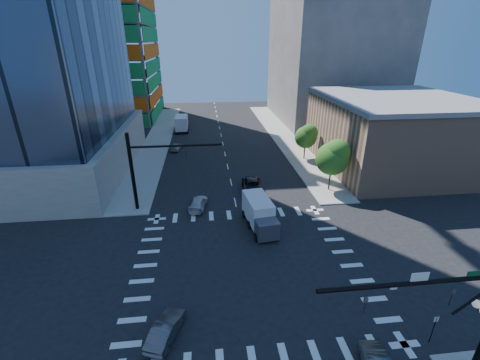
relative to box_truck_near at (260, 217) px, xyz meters
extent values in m
plane|color=black|center=(-2.03, -5.95, -1.34)|extent=(160.00, 160.00, 0.00)
cube|color=silver|center=(-2.03, -5.95, -1.34)|extent=(20.00, 20.00, 0.01)
cube|color=gray|center=(10.47, 34.05, -1.27)|extent=(5.00, 60.00, 0.15)
cube|color=gray|center=(-14.53, 34.05, -1.27)|extent=(5.00, 60.00, 0.15)
cube|color=gray|center=(-32.03, 19.05, 1.66)|extent=(30.00, 30.00, 6.00)
cube|color=#198A40|center=(-16.93, 56.05, 23.16)|extent=(0.12, 24.00, 49.00)
cube|color=#D1560C|center=(-29.53, 43.45, 23.16)|extent=(24.00, 0.12, 49.00)
cube|color=tan|center=(22.97, 16.05, 3.66)|extent=(20.00, 22.00, 10.00)
cube|color=slate|center=(22.97, 16.05, 8.96)|extent=(20.50, 22.50, 0.60)
cube|color=#5F5956|center=(24.97, 49.05, 12.66)|extent=(24.00, 30.00, 28.00)
cylinder|color=black|center=(4.47, -17.45, 6.21)|extent=(10.00, 0.24, 0.24)
cylinder|color=black|center=(8.07, -17.45, 5.11)|extent=(2.50, 0.14, 2.50)
imported|color=black|center=(6.47, -17.45, 5.11)|extent=(0.16, 0.20, 1.00)
imported|color=black|center=(1.97, -17.45, 5.11)|extent=(0.16, 0.20, 1.00)
cube|color=white|center=(4.47, -17.45, 6.56)|extent=(0.90, 0.04, 0.50)
cube|color=#0B5027|center=(7.47, -17.45, 6.51)|extent=(1.10, 0.04, 0.28)
sphere|color=white|center=(8.37, -17.20, 4.21)|extent=(0.44, 0.44, 0.44)
cylinder|color=black|center=(-13.53, 5.55, 3.31)|extent=(0.40, 0.40, 9.00)
cylinder|color=black|center=(-8.53, 5.55, 6.21)|extent=(10.00, 0.24, 0.24)
imported|color=black|center=(-7.53, 5.55, 5.11)|extent=(0.16, 0.20, 1.00)
cylinder|color=#382316|center=(10.47, 8.05, -0.05)|extent=(0.20, 0.20, 2.27)
sphere|color=#235316|center=(10.47, 8.05, 3.03)|extent=(4.16, 4.16, 4.16)
sphere|color=#3B7627|center=(10.87, 7.75, 4.01)|extent=(3.25, 3.25, 3.25)
cylinder|color=#382316|center=(10.77, 20.05, -0.23)|extent=(0.20, 0.20, 1.92)
sphere|color=#235316|center=(10.77, 20.05, 2.38)|extent=(3.52, 3.52, 3.52)
sphere|color=#3B7627|center=(11.17, 19.75, 3.21)|extent=(2.75, 2.75, 2.75)
cylinder|color=black|center=(8.67, -14.95, -0.24)|extent=(0.06, 0.06, 2.20)
cube|color=silver|center=(8.67, -14.95, 0.66)|extent=(0.30, 0.03, 0.40)
imported|color=black|center=(0.48, 8.84, -0.58)|extent=(2.82, 5.58, 1.51)
imported|color=#BABABA|center=(-6.46, 5.14, -0.71)|extent=(2.48, 4.56, 1.25)
imported|color=#95979C|center=(-10.53, 27.22, -0.70)|extent=(2.26, 3.98, 1.27)
imported|color=#46454A|center=(-8.47, -12.60, -0.70)|extent=(2.58, 4.12, 1.28)
cube|color=silver|center=(0.00, 0.00, 0.46)|extent=(2.88, 4.99, 2.46)
cube|color=#45444C|center=(0.00, 0.00, -0.16)|extent=(2.38, 1.98, 1.80)
cube|color=silver|center=(-10.18, 40.78, 0.64)|extent=(2.52, 5.21, 2.70)
cube|color=#45444C|center=(-10.18, 40.78, -0.04)|extent=(2.40, 1.88, 1.98)
camera|label=1|loc=(-5.31, -28.42, 16.84)|focal=24.00mm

